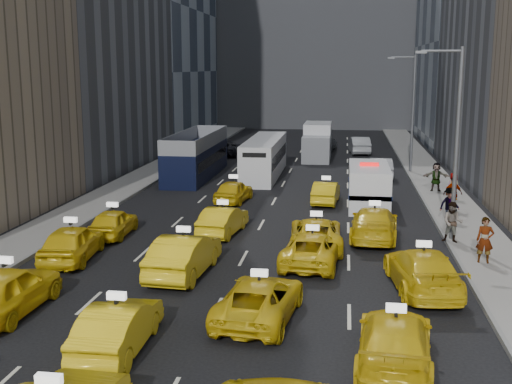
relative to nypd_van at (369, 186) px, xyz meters
The scene contains 36 objects.
ground 20.33m from the nypd_van, 106.22° to the right, with size 160.00×160.00×0.00m, color black.
sidewalk_west 17.12m from the nypd_van, 161.18° to the left, with size 3.00×90.00×0.15m, color gray.
sidewalk_east 7.41m from the nypd_van, 48.76° to the left, with size 3.00×90.00×0.15m, color gray.
curb_west 15.75m from the nypd_van, 159.48° to the left, with size 0.15×90.00×0.18m, color slate.
curb_east 6.55m from the nypd_van, 58.47° to the left, with size 0.15×90.00×0.18m, color slate.
streetlight_near 9.08m from the nypd_van, 64.88° to the right, with size 2.15×0.22×9.00m.
streetlight_far 13.52m from the nypd_van, 74.32° to the left, with size 2.15×0.22×9.00m.
taxi_4 22.58m from the nypd_van, 123.43° to the right, with size 1.96×4.87×1.66m, color yellow.
taxi_5 22.42m from the nypd_van, 110.44° to the right, with size 1.53×4.39×1.45m, color yellow.
taxi_6 18.59m from the nypd_van, 102.69° to the right, with size 2.26×4.90×1.36m, color yellow.
taxi_7 20.85m from the nypd_van, 89.89° to the right, with size 2.01×4.94×1.43m, color yellow.
taxi_8 18.12m from the nypd_van, 135.07° to the right, with size 1.84×4.57×1.56m, color yellow.
taxi_9 15.96m from the nypd_van, 118.57° to the right, with size 1.74×4.99×1.64m, color yellow.
taxi_10 12.23m from the nypd_van, 102.72° to the right, with size 2.24×4.86×1.35m, color yellow.
taxi_11 14.64m from the nypd_van, 84.15° to the right, with size 2.17×5.34×1.55m, color yellow.
taxi_12 15.26m from the nypd_van, 145.09° to the right, with size 1.60×3.97×1.35m, color yellow.
taxi_13 10.55m from the nypd_van, 133.77° to the right, with size 1.47×4.21×1.39m, color yellow.
taxi_14 9.82m from the nypd_van, 105.65° to the right, with size 2.28×4.95×1.37m, color yellow.
taxi_15 7.51m from the nypd_van, 89.77° to the right, with size 2.15×5.28×1.53m, color yellow.
taxi_16 8.09m from the nypd_van, behind, with size 1.62×4.02×1.37m, color yellow.
taxi_17 2.60m from the nypd_van, behind, with size 1.40×4.02×1.32m, color yellow.
nypd_van is the anchor object (origin of this frame).
double_decker 15.11m from the nypd_van, 145.15° to the left, with size 2.65×11.33×3.29m.
city_bus 12.14m from the nypd_van, 127.61° to the left, with size 3.44×11.12×2.83m.
box_truck 19.62m from the nypd_van, 101.40° to the left, with size 2.70×6.99×3.14m.
misc_car_0 10.13m from the nypd_van, 83.11° to the left, with size 1.58×4.53×1.49m, color #AAABB2.
misc_car_1 23.86m from the nypd_van, 120.95° to the left, with size 2.24×4.85×1.35m, color black.
misc_car_2 25.53m from the nypd_van, 97.76° to the left, with size 2.09×5.14×1.49m, color slate.
misc_car_3 26.19m from the nypd_van, 109.48° to the left, with size 1.87×4.64×1.58m, color black.
misc_car_4 23.56m from the nypd_van, 90.17° to the left, with size 1.70×4.88×1.61m, color #95989C.
pedestrian_0 12.01m from the nypd_van, 68.74° to the right, with size 0.70×0.46×1.91m, color gray.
pedestrian_1 8.92m from the nypd_van, 66.61° to the right, with size 0.92×0.51×1.90m, color gray.
pedestrian_2 5.60m from the nypd_van, 43.61° to the right, with size 1.15×0.47×1.78m, color gray.
pedestrian_3 4.81m from the nypd_van, 16.41° to the right, with size 1.13×0.51×1.93m, color gray.
pedestrian_4 5.50m from the nypd_van, 20.36° to the left, with size 0.80×0.44×1.64m, color gray.
pedestrian_5 6.38m from the nypd_van, 45.29° to the left, with size 1.72×0.50×1.86m, color gray.
Camera 1 is at (4.19, -18.22, 8.11)m, focal length 45.00 mm.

